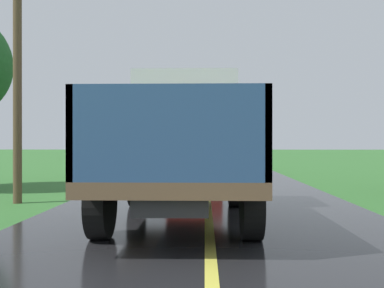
{
  "coord_description": "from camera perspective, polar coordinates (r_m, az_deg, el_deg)",
  "views": [
    {
      "loc": [
        -0.07,
        3.34,
        1.42
      ],
      "look_at": [
        -0.31,
        11.87,
        1.4
      ],
      "focal_mm": 43.33,
      "sensor_mm": 36.0,
      "label": 1
    }
  ],
  "objects": [
    {
      "name": "utility_pole_roadside",
      "position": [
        11.8,
        -20.69,
        10.3
      ],
      "size": [
        1.97,
        0.2,
        6.45
      ],
      "color": "brown",
      "rests_on": "ground"
    },
    {
      "name": "banana_truck_far",
      "position": [
        22.52,
        0.5,
        0.26
      ],
      "size": [
        2.38,
        5.81,
        2.8
      ],
      "color": "#2D2D30",
      "rests_on": "road_surface"
    },
    {
      "name": "banana_truck_near",
      "position": [
        8.84,
        -1.08,
        0.45
      ],
      "size": [
        2.38,
        5.82,
        2.8
      ],
      "color": "#2D2D30",
      "rests_on": "road_surface"
    }
  ]
}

